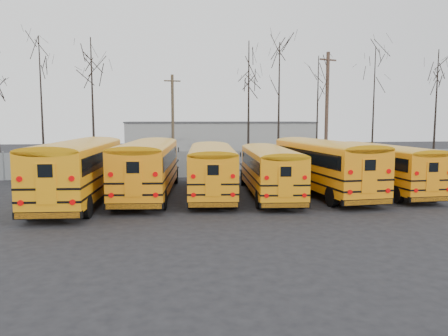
{
  "coord_description": "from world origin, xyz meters",
  "views": [
    {
      "loc": [
        -4.01,
        -21.14,
        4.42
      ],
      "look_at": [
        -0.91,
        3.83,
        1.6
      ],
      "focal_mm": 35.0,
      "sensor_mm": 36.0,
      "label": 1
    }
  ],
  "objects": [
    {
      "name": "bus_d",
      "position": [
        1.6,
        2.95,
        1.7
      ],
      "size": [
        3.06,
        10.5,
        2.9
      ],
      "rotation": [
        0.0,
        0.0,
        -0.07
      ],
      "color": "black",
      "rests_on": "ground"
    },
    {
      "name": "tree_6",
      "position": [
        13.87,
        15.77,
        5.36
      ],
      "size": [
        0.26,
        0.26,
        10.73
      ],
      "primitive_type": "cone",
      "color": "black",
      "rests_on": "ground"
    },
    {
      "name": "tree_3",
      "position": [
        2.79,
        16.37,
        5.54
      ],
      "size": [
        0.26,
        0.26,
        11.07
      ],
      "primitive_type": "cone",
      "color": "black",
      "rests_on": "ground"
    },
    {
      "name": "tree_1",
      "position": [
        -14.79,
        17.84,
        5.68
      ],
      "size": [
        0.26,
        0.26,
        11.36
      ],
      "primitive_type": "cone",
      "color": "black",
      "rests_on": "ground"
    },
    {
      "name": "tree_5",
      "position": [
        8.92,
        16.25,
        4.95
      ],
      "size": [
        0.26,
        0.26,
        9.9
      ],
      "primitive_type": "cone",
      "color": "black",
      "rests_on": "ground"
    },
    {
      "name": "tree_7",
      "position": [
        19.17,
        14.84,
        5.22
      ],
      "size": [
        0.26,
        0.26,
        10.43
      ],
      "primitive_type": "cone",
      "color": "black",
      "rests_on": "ground"
    },
    {
      "name": "bus_a",
      "position": [
        -8.76,
        2.51,
        1.98
      ],
      "size": [
        3.41,
        12.2,
        3.38
      ],
      "rotation": [
        0.0,
        0.0,
        -0.05
      ],
      "color": "black",
      "rests_on": "ground"
    },
    {
      "name": "utility_pole_right",
      "position": [
        10.01,
        16.89,
        5.31
      ],
      "size": [
        1.76,
        0.8,
        10.34
      ],
      "rotation": [
        0.0,
        0.0,
        0.38
      ],
      "color": "brown",
      "rests_on": "ground"
    },
    {
      "name": "bus_c",
      "position": [
        -1.67,
        3.55,
        1.76
      ],
      "size": [
        3.3,
        10.87,
        3.0
      ],
      "rotation": [
        0.0,
        0.0,
        -0.08
      ],
      "color": "black",
      "rests_on": "ground"
    },
    {
      "name": "fence",
      "position": [
        0.0,
        12.0,
        1.0
      ],
      "size": [
        40.0,
        0.04,
        2.0
      ],
      "primitive_type": "cube",
      "color": "gray",
      "rests_on": "ground"
    },
    {
      "name": "utility_pole_left",
      "position": [
        -3.73,
        18.59,
        4.3
      ],
      "size": [
        1.49,
        0.35,
        8.36
      ],
      "rotation": [
        0.0,
        0.0,
        0.17
      ],
      "color": "brown",
      "rests_on": "ground"
    },
    {
      "name": "tree_4",
      "position": [
        5.14,
        15.07,
        5.38
      ],
      "size": [
        0.26,
        0.26,
        10.76
      ],
      "primitive_type": "cone",
      "color": "black",
      "rests_on": "ground"
    },
    {
      "name": "tree_2",
      "position": [
        -10.32,
        16.37,
        5.53
      ],
      "size": [
        0.26,
        0.26,
        11.07
      ],
      "primitive_type": "cone",
      "color": "black",
      "rests_on": "ground"
    },
    {
      "name": "bus_f",
      "position": [
        8.71,
        3.63,
        1.73
      ],
      "size": [
        3.04,
        10.65,
        2.95
      ],
      "rotation": [
        0.0,
        0.0,
        0.06
      ],
      "color": "black",
      "rests_on": "ground"
    },
    {
      "name": "bus_b",
      "position": [
        -5.26,
        3.86,
        1.91
      ],
      "size": [
        3.62,
        11.83,
        3.26
      ],
      "rotation": [
        0.0,
        0.0,
        -0.08
      ],
      "color": "black",
      "rests_on": "ground"
    },
    {
      "name": "bus_e",
      "position": [
        4.93,
        3.53,
        1.91
      ],
      "size": [
        3.69,
        11.82,
        3.26
      ],
      "rotation": [
        0.0,
        0.0,
        0.09
      ],
      "color": "black",
      "rests_on": "ground"
    },
    {
      "name": "ground",
      "position": [
        0.0,
        0.0,
        0.0
      ],
      "size": [
        120.0,
        120.0,
        0.0
      ],
      "primitive_type": "plane",
      "color": "black",
      "rests_on": "ground"
    },
    {
      "name": "distant_building",
      "position": [
        2.0,
        32.0,
        2.0
      ],
      "size": [
        22.0,
        8.0,
        4.0
      ],
      "primitive_type": "cube",
      "color": "#999994",
      "rests_on": "ground"
    }
  ]
}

